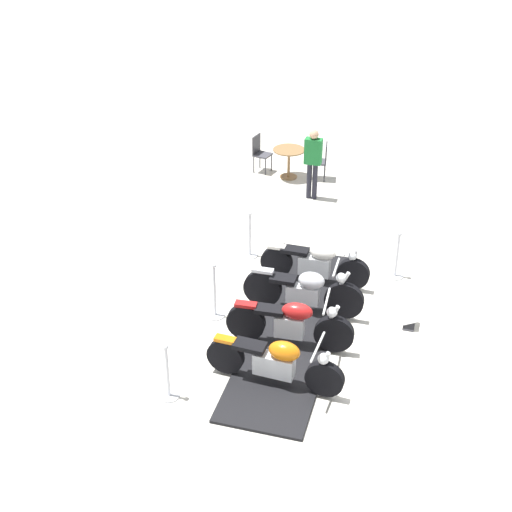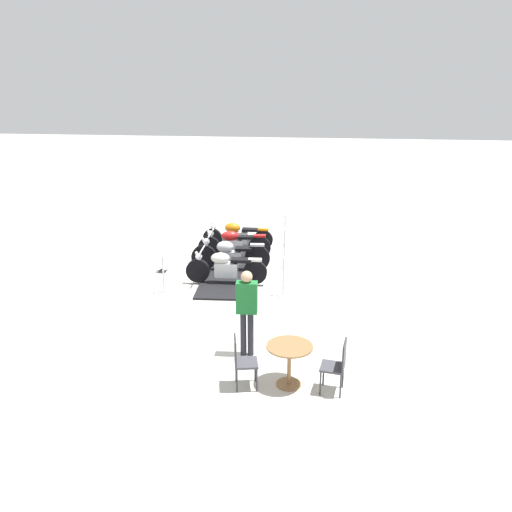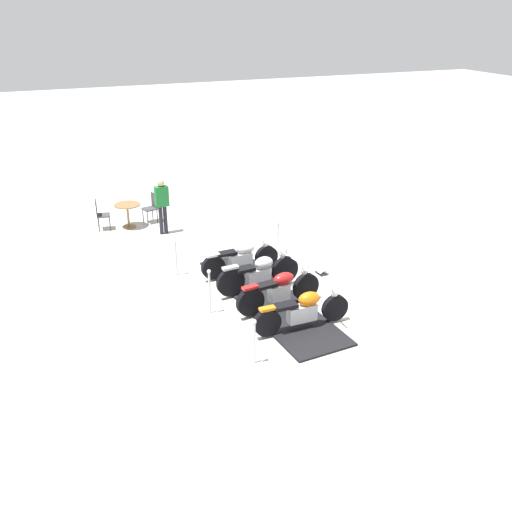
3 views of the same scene
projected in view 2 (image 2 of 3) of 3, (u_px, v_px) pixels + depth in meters
name	position (u px, v px, depth m)	size (l,w,h in m)	color
ground_plane	(233.00, 265.00, 15.26)	(80.00, 80.00, 0.00)	beige
display_platform	(233.00, 265.00, 15.25)	(5.30, 1.42, 0.05)	black
motorcycle_copper	(237.00, 235.00, 16.58)	(2.26, 0.76, 0.91)	black
motorcycle_maroon	(233.00, 244.00, 15.59)	(2.18, 0.78, 0.99)	black
motorcycle_chrome	(230.00, 254.00, 14.61)	(2.22, 0.62, 1.04)	black
motorcycle_cream	(225.00, 267.00, 13.64)	(2.15, 0.75, 0.93)	black
stanchion_left_mid	(284.00, 255.00, 15.06)	(0.35, 0.35, 1.12)	silver
stanchion_left_front	(285.00, 235.00, 17.20)	(0.33, 0.33, 1.01)	silver
stanchion_left_rear	(283.00, 285.00, 12.94)	(0.35, 0.35, 1.02)	silver
stanchion_right_rear	(164.00, 282.00, 13.12)	(0.34, 0.34, 1.01)	silver
info_placard	(163.00, 269.00, 14.74)	(0.29, 0.35, 0.22)	#333338
cafe_table	(289.00, 355.00, 8.99)	(0.81, 0.81, 0.76)	olive
cafe_chair_near_table	(242.00, 359.00, 8.94)	(0.48, 0.48, 0.95)	#2D2D33
cafe_chair_across_table	(337.00, 363.00, 8.78)	(0.45, 0.45, 0.97)	#2D2D33
bystander_person	(247.00, 306.00, 9.87)	(0.41, 0.24, 1.74)	#23232D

